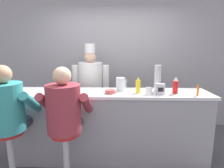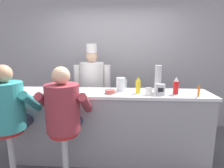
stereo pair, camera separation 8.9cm
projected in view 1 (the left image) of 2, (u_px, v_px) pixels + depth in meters
The scene contains 14 objects.
wall_back at pixel (112, 63), 3.97m from camera, with size 10.00×0.06×2.70m.
diner_counter at pixel (109, 125), 2.81m from camera, with size 2.88×0.61×1.05m.
ketchup_bottle_red at pixel (175, 86), 2.59m from camera, with size 0.07×0.07×0.24m.
mustard_bottle_yellow at pixel (138, 86), 2.62m from camera, with size 0.07×0.07×0.23m.
hot_sauce_bottle_orange at pixel (198, 90), 2.48m from camera, with size 0.03×0.03×0.15m.
water_pitcher_clear at pixel (121, 84), 2.75m from camera, with size 0.15×0.13×0.20m.
breakfast_plate at pixel (50, 92), 2.64m from camera, with size 0.27×0.27×0.05m.
cereal_bowl at pixel (110, 92), 2.61m from camera, with size 0.14×0.14×0.05m.
coffee_mug_white at pixel (149, 91), 2.54m from camera, with size 0.14×0.09×0.10m.
cup_stack_steel at pixel (158, 78), 2.69m from camera, with size 0.10×0.10×0.38m.
napkin_dispenser_chrome at pixel (160, 89), 2.54m from camera, with size 0.12×0.07×0.15m.
diner_seated_teal at pixel (8, 110), 2.24m from camera, with size 0.62×0.61×1.48m.
diner_seated_maroon at pixel (65, 112), 2.22m from camera, with size 0.61×0.60×1.47m.
cook_in_whites_near at pixel (91, 87), 3.47m from camera, with size 0.68×0.44×1.74m.
Camera 1 is at (0.12, -2.34, 1.67)m, focal length 30.00 mm.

